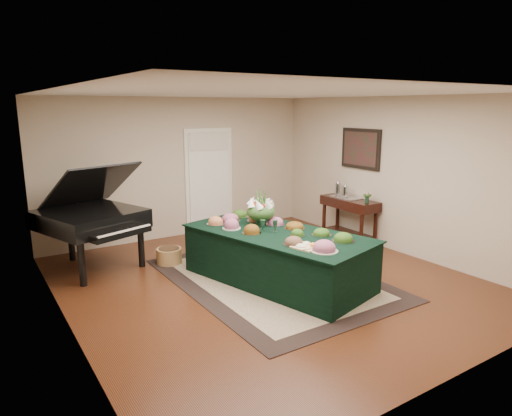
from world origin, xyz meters
TOP-DOWN VIEW (x-y plane):
  - ground at (0.00, 0.00)m, footprint 6.00×6.00m
  - area_rug at (0.10, 0.02)m, footprint 2.59×3.62m
  - kitchen_doorway at (0.60, 2.97)m, footprint 1.05×0.07m
  - buffet_table at (0.11, -0.10)m, footprint 1.95×2.99m
  - food_platters at (0.09, -0.00)m, footprint 1.30×2.45m
  - cutting_board at (-0.01, -0.88)m, footprint 0.38×0.38m
  - green_goblets at (0.02, -0.01)m, footprint 0.21×0.19m
  - floral_centerpiece at (0.15, 0.39)m, footprint 0.45×0.45m
  - grand_piano at (-1.99, 1.98)m, footprint 1.72×1.90m
  - wicker_basket at (-0.91, 1.51)m, footprint 0.41×0.41m
  - mahogany_sideboard at (2.50, 0.88)m, footprint 0.45×1.19m
  - tea_service at (2.50, 1.09)m, footprint 0.34×0.58m
  - pink_bouquet at (2.50, 0.45)m, footprint 0.16×0.16m
  - wall_painting at (2.72, 0.88)m, footprint 0.05×0.95m

SIDE VIEW (x-z plane):
  - ground at x=0.00m, z-range 0.00..0.00m
  - area_rug at x=0.10m, z-range 0.00..0.01m
  - wicker_basket at x=-0.91m, z-range 0.00..0.26m
  - buffet_table at x=0.11m, z-range 0.00..0.76m
  - mahogany_sideboard at x=2.50m, z-range 0.22..1.04m
  - cutting_board at x=-0.01m, z-range 0.74..0.84m
  - food_platters at x=0.09m, z-range 0.74..0.86m
  - grand_piano at x=-1.99m, z-range -0.01..1.65m
  - green_goblets at x=0.02m, z-range 0.75..0.93m
  - tea_service at x=2.50m, z-range 0.79..1.08m
  - pink_bouquet at x=2.50m, z-range 0.85..1.06m
  - floral_centerpiece at x=0.15m, z-range 0.79..1.24m
  - kitchen_doorway at x=0.60m, z-range -0.03..2.07m
  - wall_painting at x=2.72m, z-range 1.38..2.12m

